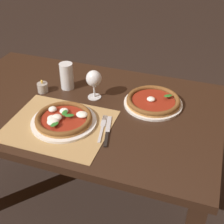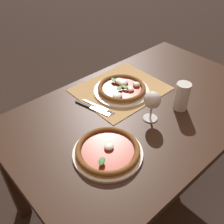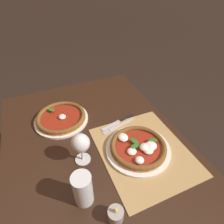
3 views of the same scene
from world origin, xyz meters
TOP-DOWN VIEW (x-y plane):
  - ground_plane at (0.00, 0.00)m, footprint 24.00×24.00m
  - dining_table at (0.00, 0.00)m, footprint 1.41×0.87m
  - paper_placemat at (-0.02, -0.19)m, footprint 0.47×0.40m
  - pizza_near at (-0.01, -0.17)m, footprint 0.31×0.31m
  - pizza_far at (0.35, 0.12)m, footprint 0.30×0.30m
  - wine_glass at (0.04, 0.09)m, footprint 0.08×0.08m
  - pint_glass at (-0.13, 0.13)m, footprint 0.07×0.07m
  - fork at (0.18, -0.15)m, footprint 0.06×0.20m
  - knife at (0.21, -0.16)m, footprint 0.07×0.21m
  - votive_candle at (-0.24, 0.05)m, footprint 0.06×0.06m

SIDE VIEW (x-z plane):
  - ground_plane at x=0.00m, z-range 0.00..0.00m
  - dining_table at x=0.00m, z-range 0.27..1.01m
  - paper_placemat at x=-0.02m, z-range 0.74..0.74m
  - fork at x=0.18m, z-range 0.74..0.75m
  - knife at x=0.21m, z-range 0.74..0.75m
  - pizza_far at x=0.35m, z-range 0.74..0.78m
  - pizza_near at x=-0.01m, z-range 0.74..0.79m
  - votive_candle at x=-0.24m, z-range 0.73..0.80m
  - pint_glass at x=-0.13m, z-range 0.74..0.88m
  - wine_glass at x=0.04m, z-range 0.77..0.92m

